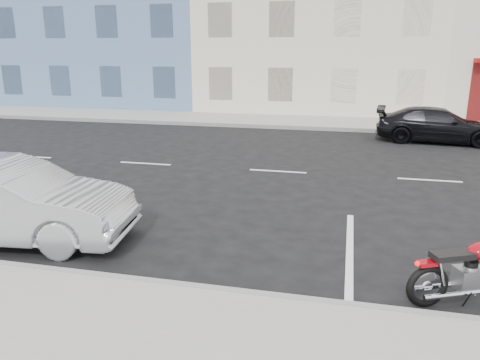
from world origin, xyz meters
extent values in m
plane|color=black|center=(0.00, 0.00, 0.00)|extent=(120.00, 120.00, 0.00)
cube|color=gray|center=(-5.00, 8.70, 0.07)|extent=(80.00, 3.40, 0.15)
cube|color=gray|center=(-5.00, -7.00, 0.08)|extent=(80.00, 0.12, 0.16)
cube|color=gray|center=(-5.00, 7.00, 0.08)|extent=(80.00, 0.12, 0.16)
cube|color=beige|center=(-2.00, 16.30, 5.75)|extent=(12.00, 12.00, 11.50)
torus|color=black|center=(1.61, -6.30, 0.29)|extent=(0.59, 0.34, 0.61)
cube|color=maroon|center=(1.58, -6.31, 0.62)|extent=(0.31, 0.24, 0.05)
imported|color=#A7AAAF|center=(-5.94, -5.88, 0.72)|extent=(4.53, 2.01, 1.45)
imported|color=black|center=(3.00, 5.50, 0.63)|extent=(4.45, 2.14, 1.25)
camera|label=1|loc=(-0.15, -12.56, 3.35)|focal=35.00mm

